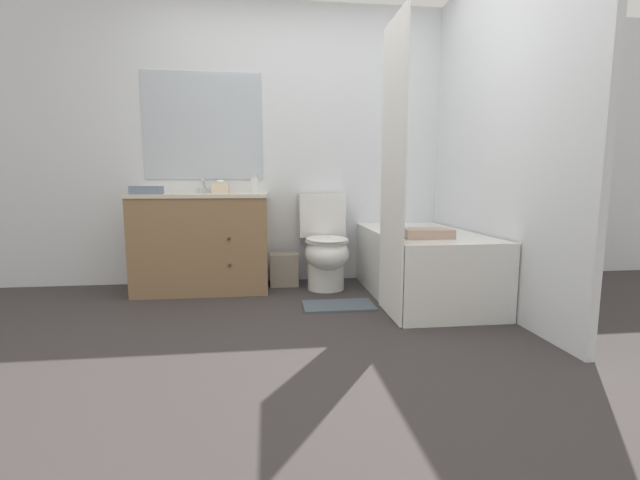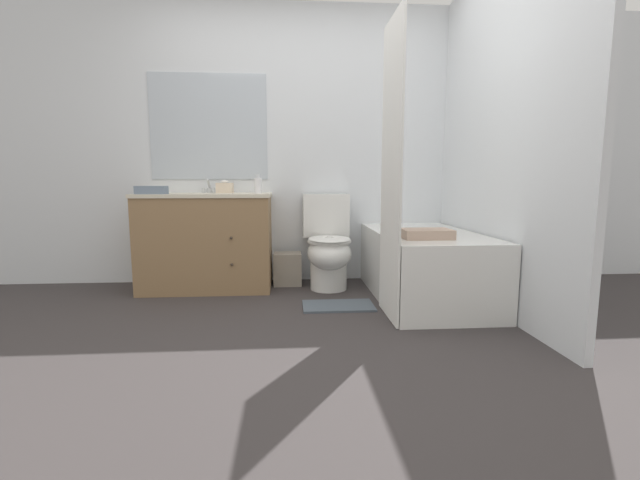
# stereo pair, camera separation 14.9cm
# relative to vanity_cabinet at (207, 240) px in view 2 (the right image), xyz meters

# --- Properties ---
(ground_plane) EXTENTS (14.00, 14.00, 0.00)m
(ground_plane) POSITION_rel_vanity_cabinet_xyz_m (0.81, -1.29, -0.42)
(ground_plane) COLOR #383333
(wall_back) EXTENTS (8.00, 0.06, 2.50)m
(wall_back) POSITION_rel_vanity_cabinet_xyz_m (0.80, 0.31, 0.83)
(wall_back) COLOR silver
(wall_back) RESTS_ON ground_plane
(wall_right) EXTENTS (0.05, 2.57, 2.50)m
(wall_right) POSITION_rel_vanity_cabinet_xyz_m (2.19, -0.50, 0.83)
(wall_right) COLOR silver
(wall_right) RESTS_ON ground_plane
(vanity_cabinet) EXTENTS (1.11, 0.59, 0.83)m
(vanity_cabinet) POSITION_rel_vanity_cabinet_xyz_m (0.00, 0.00, 0.00)
(vanity_cabinet) COLOR olive
(vanity_cabinet) RESTS_ON ground_plane
(sink_faucet) EXTENTS (0.14, 0.12, 0.12)m
(sink_faucet) POSITION_rel_vanity_cabinet_xyz_m (-0.00, 0.20, 0.44)
(sink_faucet) COLOR silver
(sink_faucet) RESTS_ON vanity_cabinet
(toilet) EXTENTS (0.42, 0.67, 0.82)m
(toilet) POSITION_rel_vanity_cabinet_xyz_m (1.04, -0.07, -0.06)
(toilet) COLOR white
(toilet) RESTS_ON ground_plane
(bathtub) EXTENTS (0.76, 1.45, 0.53)m
(bathtub) POSITION_rel_vanity_cabinet_xyz_m (1.77, -0.45, -0.15)
(bathtub) COLOR white
(bathtub) RESTS_ON ground_plane
(shower_curtain) EXTENTS (0.01, 0.52, 1.97)m
(shower_curtain) POSITION_rel_vanity_cabinet_xyz_m (1.38, -0.91, 0.57)
(shower_curtain) COLOR white
(shower_curtain) RESTS_ON ground_plane
(wastebasket) EXTENTS (0.25, 0.21, 0.29)m
(wastebasket) POSITION_rel_vanity_cabinet_xyz_m (0.69, 0.08, -0.28)
(wastebasket) COLOR gray
(wastebasket) RESTS_ON ground_plane
(tissue_box) EXTENTS (0.14, 0.13, 0.11)m
(tissue_box) POSITION_rel_vanity_cabinet_xyz_m (0.15, 0.12, 0.45)
(tissue_box) COLOR beige
(tissue_box) RESTS_ON vanity_cabinet
(soap_dispenser) EXTENTS (0.06, 0.06, 0.16)m
(soap_dispenser) POSITION_rel_vanity_cabinet_xyz_m (0.45, -0.02, 0.47)
(soap_dispenser) COLOR silver
(soap_dispenser) RESTS_ON vanity_cabinet
(hand_towel_folded) EXTENTS (0.24, 0.13, 0.06)m
(hand_towel_folded) POSITION_rel_vanity_cabinet_xyz_m (-0.40, -0.16, 0.44)
(hand_towel_folded) COLOR slate
(hand_towel_folded) RESTS_ON vanity_cabinet
(bath_towel_folded) EXTENTS (0.34, 0.23, 0.07)m
(bath_towel_folded) POSITION_rel_vanity_cabinet_xyz_m (1.66, -0.82, 0.14)
(bath_towel_folded) COLOR tan
(bath_towel_folded) RESTS_ON bathtub
(bath_mat) EXTENTS (0.53, 0.30, 0.02)m
(bath_mat) POSITION_rel_vanity_cabinet_xyz_m (1.07, -0.65, -0.41)
(bath_mat) COLOR #4C5660
(bath_mat) RESTS_ON ground_plane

